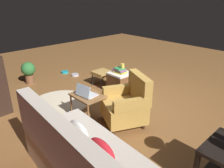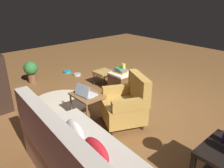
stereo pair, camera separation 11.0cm
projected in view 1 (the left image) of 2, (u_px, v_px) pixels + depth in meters
ground at (126, 103)px, 4.51m from camera, size 12.00×12.00×0.00m
couch at (85, 162)px, 2.48m from camera, size 1.95×0.96×1.00m
armchair at (127, 104)px, 3.69m from camera, size 0.89×0.90×0.87m
laptop_desk at (88, 98)px, 3.79m from camera, size 0.56×0.44×0.48m
laptop at (86, 93)px, 3.72m from camera, size 0.35×0.29×0.21m
wicker_hamper at (120, 83)px, 4.91m from camera, size 0.45×0.45×0.48m
book_stack_hamper at (120, 70)px, 4.79m from camera, size 0.28×0.22×0.11m
yellow_mug at (123, 66)px, 4.74m from camera, size 0.08×0.08×0.10m
tv_remote at (120, 70)px, 4.93m from camera, size 0.08×0.17×0.02m
ottoman at (102, 73)px, 5.28m from camera, size 0.40×0.40×0.36m
circular_rug at (60, 102)px, 4.53m from camera, size 1.19×1.19×0.01m
pet_bowl_steel at (75, 75)px, 6.00m from camera, size 0.20×0.20×0.05m
pet_bowl_teal at (65, 72)px, 6.21m from camera, size 0.20×0.20×0.05m
potted_plant at (28, 71)px, 5.38m from camera, size 0.34×0.34×0.55m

